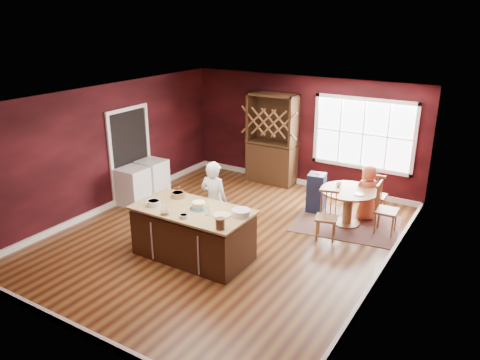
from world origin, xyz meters
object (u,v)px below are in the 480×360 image
(chair_east, at_px, (387,209))
(hutch, at_px, (272,139))
(seated_woman, at_px, (368,193))
(washer, at_px, (133,187))
(chair_south, at_px, (327,216))
(baker, at_px, (214,201))
(high_chair, at_px, (316,192))
(toddler, at_px, (321,176))
(dryer, at_px, (152,178))
(chair_north, at_px, (376,194))
(dining_table, at_px, (348,200))
(layer_cake, at_px, (199,205))
(kitchen_island, at_px, (193,234))

(chair_east, xyz_separation_m, hutch, (-3.29, 1.43, 0.62))
(seated_woman, bearing_deg, washer, -13.39)
(chair_south, bearing_deg, baker, -162.48)
(high_chair, relative_size, toddler, 3.42)
(hutch, height_order, dryer, hutch)
(dryer, bearing_deg, seated_woman, 15.59)
(chair_east, xyz_separation_m, chair_north, (-0.42, 0.73, -0.02))
(hutch, bearing_deg, seated_woman, -19.63)
(dining_table, bearing_deg, seated_woman, 61.07)
(chair_east, height_order, chair_north, chair_east)
(baker, bearing_deg, toddler, -119.01)
(dining_table, bearing_deg, high_chair, 159.94)
(layer_cake, xyz_separation_m, hutch, (-0.75, 4.10, 0.15))
(layer_cake, bearing_deg, high_chair, 72.26)
(toddler, bearing_deg, chair_south, -62.47)
(high_chair, bearing_deg, baker, -125.52)
(seated_woman, bearing_deg, dryer, -20.34)
(layer_cake, xyz_separation_m, dryer, (-2.69, 1.80, -0.55))
(baker, distance_m, chair_north, 3.55)
(kitchen_island, height_order, washer, kitchen_island)
(toddler, bearing_deg, layer_cake, -108.62)
(kitchen_island, height_order, chair_east, chair_east)
(hutch, relative_size, washer, 2.65)
(baker, bearing_deg, chair_south, -150.04)
(layer_cake, distance_m, hutch, 4.18)
(high_chair, bearing_deg, dining_table, -29.40)
(high_chair, bearing_deg, chair_north, 11.10)
(baker, bearing_deg, dryer, -25.62)
(baker, distance_m, layer_cake, 0.75)
(high_chair, relative_size, dryer, 1.03)
(chair_north, height_order, hutch, hutch)
(layer_cake, height_order, high_chair, layer_cake)
(baker, relative_size, chair_north, 1.57)
(dining_table, xyz_separation_m, toddler, (-0.75, 0.35, 0.28))
(seated_woman, height_order, washer, seated_woman)
(high_chair, xyz_separation_m, washer, (-3.64, -1.80, -0.02))
(layer_cake, height_order, dryer, layer_cake)
(kitchen_island, distance_m, seated_woman, 3.81)
(layer_cake, xyz_separation_m, chair_east, (2.54, 2.67, -0.47))
(dryer, bearing_deg, high_chair, 17.69)
(chair_south, relative_size, chair_north, 0.96)
(chair_south, distance_m, toddler, 1.39)
(kitchen_island, relative_size, chair_east, 2.01)
(high_chair, bearing_deg, seated_woman, -1.21)
(kitchen_island, distance_m, dining_table, 3.30)
(chair_east, bearing_deg, hutch, 63.17)
(washer, bearing_deg, seated_woman, 22.54)
(washer, bearing_deg, dining_table, 18.63)
(chair_east, height_order, toddler, chair_east)
(high_chair, bearing_deg, hutch, 136.84)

